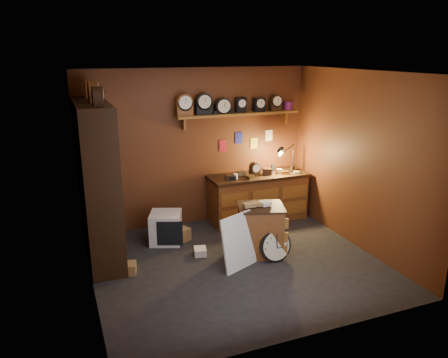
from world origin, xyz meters
TOP-DOWN VIEW (x-y plane):
  - floor at (0.00, 0.00)m, footprint 4.00×4.00m
  - room_shell at (0.04, 0.11)m, footprint 4.02×3.62m
  - shelving_unit at (-1.79, 0.98)m, footprint 0.47×1.60m
  - workbench at (1.03, 1.47)m, footprint 1.79×0.66m
  - low_cabinet at (0.46, 0.19)m, footprint 0.81×0.74m
  - big_round_clock at (0.56, -0.10)m, footprint 0.48×0.16m
  - white_panel at (-0.02, -0.09)m, footprint 0.62×0.39m
  - mini_fridge at (-0.76, 1.11)m, footprint 0.62×0.64m
  - floor_box_a at (-1.53, 0.31)m, footprint 0.29×0.26m
  - floor_box_b at (-0.40, 0.48)m, footprint 0.22×0.25m
  - floor_box_c at (-0.54, 1.08)m, footprint 0.35×0.33m

SIDE VIEW (x-z plane):
  - floor at x=0.00m, z-range 0.00..0.00m
  - white_panel at x=-0.02m, z-range -0.40..0.40m
  - floor_box_b at x=-0.40m, z-range 0.00..0.11m
  - floor_box_a at x=-1.53m, z-range 0.00..0.15m
  - floor_box_c at x=-0.54m, z-range 0.00..0.21m
  - big_round_clock at x=0.56m, z-range -0.01..0.48m
  - mini_fridge at x=-0.76m, z-range 0.00..0.50m
  - low_cabinet at x=0.46m, z-range -0.01..0.84m
  - workbench at x=1.03m, z-range -0.21..1.15m
  - shelving_unit at x=-1.79m, z-range -0.03..2.54m
  - room_shell at x=0.04m, z-range 0.37..3.08m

